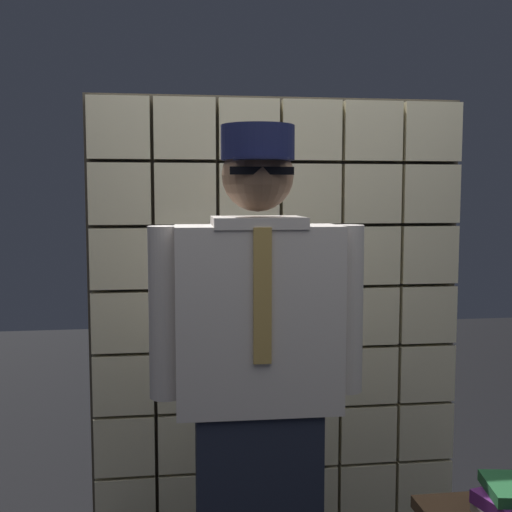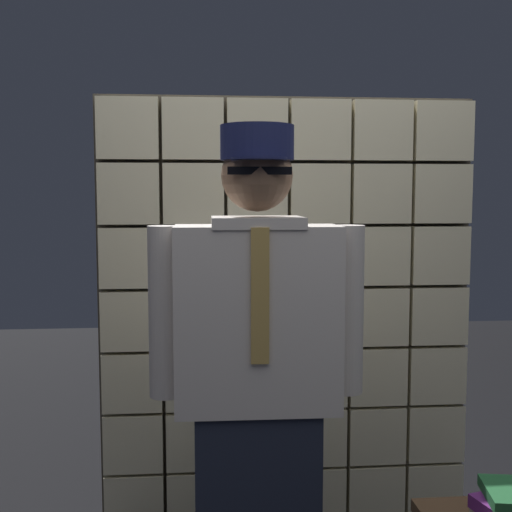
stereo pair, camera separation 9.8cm
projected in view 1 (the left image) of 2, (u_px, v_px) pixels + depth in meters
The scene contains 2 objects.
glass_block_wall at pixel (279, 317), 3.00m from camera, with size 1.73×0.10×2.01m.
standing_person at pixel (258, 387), 2.13m from camera, with size 0.70×0.30×1.77m.
Camera 1 is at (-0.50, -1.58, 1.55)m, focal length 45.56 mm.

